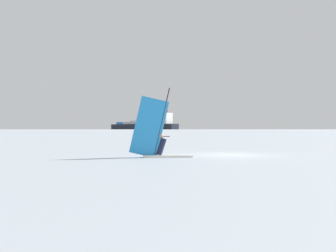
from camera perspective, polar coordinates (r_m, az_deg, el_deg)
ground_plane at (r=23.78m, az=9.13°, el=-4.20°), size 4000.00×4000.00×0.00m
windsurfer at (r=21.42m, az=-1.45°, el=-2.14°), size 3.49×1.16×3.90m
cargo_ship at (r=861.34m, az=-3.59°, el=0.10°), size 174.05×127.63×40.68m
distant_headland at (r=1682.56m, az=-0.94°, el=0.34°), size 970.92×554.98×46.19m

